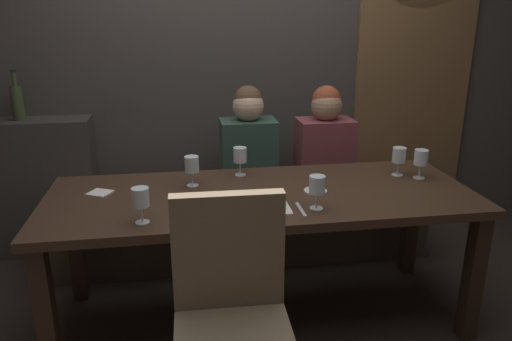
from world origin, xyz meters
TOP-DOWN VIEW (x-y plane):
  - ground at (0.00, 0.00)m, footprint 9.00×9.00m
  - back_wall_tiled at (0.00, 1.22)m, footprint 6.00×0.12m
  - arched_door at (1.35, 1.15)m, footprint 0.90×0.05m
  - back_counter at (-1.55, 1.04)m, footprint 1.10×0.28m
  - dining_table at (0.00, 0.00)m, footprint 2.20×0.84m
  - banquette_bench at (0.00, 0.70)m, footprint 2.50×0.44m
  - chair_near_side at (-0.24, -0.72)m, footprint 0.45×0.45m
  - diner_redhead at (0.03, 0.71)m, footprint 0.36×0.24m
  - diner_bearded at (0.54, 0.67)m, footprint 0.36×0.24m
  - wine_bottle_pale_label at (-1.44, 1.03)m, footprint 0.08×0.08m
  - wine_glass_far_right at (0.81, 0.15)m, footprint 0.08×0.08m
  - wine_glass_center_back at (0.22, -0.25)m, footprint 0.08×0.08m
  - wine_glass_near_left at (-0.07, 0.30)m, footprint 0.08×0.08m
  - wine_glass_end_right at (-0.35, 0.16)m, footprint 0.08×0.08m
  - wine_glass_near_right at (-0.59, -0.29)m, footprint 0.08×0.08m
  - wine_glass_center_front at (0.91, 0.09)m, footprint 0.08×0.08m
  - espresso_cup at (0.28, -0.03)m, footprint 0.12×0.12m
  - dessert_plate at (0.01, -0.22)m, footprint 0.19×0.19m
  - fork_on_table at (0.14, -0.26)m, footprint 0.02×0.17m
  - folded_napkin at (-0.82, 0.11)m, footprint 0.14×0.14m

SIDE VIEW (x-z plane):
  - ground at x=0.00m, z-range 0.00..0.00m
  - banquette_bench at x=0.00m, z-range 0.00..0.45m
  - back_counter at x=-1.55m, z-range 0.00..0.95m
  - chair_near_side at x=-0.24m, z-range 0.07..1.05m
  - dining_table at x=0.00m, z-range 0.28..1.02m
  - fork_on_table at x=0.14m, z-range 0.74..0.75m
  - folded_napkin at x=-0.82m, z-range 0.74..0.75m
  - dessert_plate at x=0.01m, z-range 0.73..0.78m
  - espresso_cup at x=0.28m, z-range 0.73..0.80m
  - diner_bearded at x=0.54m, z-range 0.43..1.16m
  - diner_redhead at x=0.03m, z-range 0.43..1.17m
  - wine_glass_center_front at x=0.91m, z-range 0.77..0.93m
  - wine_glass_near_left at x=-0.07m, z-range 0.77..0.93m
  - wine_glass_end_right at x=-0.35m, z-range 0.77..0.93m
  - wine_glass_far_right at x=0.81m, z-range 0.77..0.94m
  - wine_glass_center_back at x=0.22m, z-range 0.77..0.94m
  - wine_glass_near_right at x=-0.59m, z-range 0.77..0.94m
  - wine_bottle_pale_label at x=-1.44m, z-range 0.91..1.23m
  - arched_door at x=1.35m, z-range 0.09..2.64m
  - back_wall_tiled at x=0.00m, z-range 0.00..3.00m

